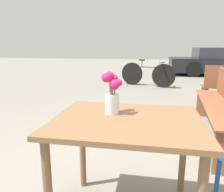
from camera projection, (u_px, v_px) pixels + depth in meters
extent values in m
cube|color=brown|center=(127.00, 121.00, 1.37)|extent=(0.93, 0.75, 0.03)
cylinder|color=brown|center=(83.00, 148.00, 1.82)|extent=(0.05, 0.05, 0.71)
cylinder|color=brown|center=(183.00, 156.00, 1.68)|extent=(0.05, 0.05, 0.71)
cylinder|color=silver|center=(112.00, 104.00, 1.46)|extent=(0.10, 0.10, 0.13)
cylinder|color=silver|center=(112.00, 108.00, 1.47)|extent=(0.08, 0.08, 0.07)
cylinder|color=#337038|center=(114.00, 99.00, 1.45)|extent=(0.01, 0.01, 0.19)
sphere|color=#D11E60|center=(119.00, 83.00, 1.41)|extent=(0.05, 0.05, 0.05)
cylinder|color=#337038|center=(113.00, 97.00, 1.47)|extent=(0.01, 0.01, 0.20)
sphere|color=#D11E60|center=(113.00, 79.00, 1.47)|extent=(0.06, 0.06, 0.06)
cylinder|color=#337038|center=(111.00, 96.00, 1.46)|extent=(0.01, 0.01, 0.22)
sphere|color=#D11E60|center=(109.00, 76.00, 1.45)|extent=(0.06, 0.06, 0.06)
cylinder|color=#337038|center=(110.00, 97.00, 1.44)|extent=(0.01, 0.01, 0.22)
sphere|color=#D11E60|center=(106.00, 78.00, 1.39)|extent=(0.06, 0.06, 0.06)
cylinder|color=#337038|center=(112.00, 100.00, 1.45)|extent=(0.01, 0.01, 0.17)
sphere|color=#D11E60|center=(114.00, 85.00, 1.40)|extent=(0.07, 0.07, 0.07)
cylinder|color=#1E519E|center=(217.00, 183.00, 1.58)|extent=(0.03, 0.03, 0.41)
cube|color=brown|center=(218.00, 105.00, 2.81)|extent=(0.57, 2.00, 0.02)
cube|color=brown|center=(207.00, 104.00, 3.73)|extent=(0.33, 0.09, 0.43)
cube|color=brown|center=(204.00, 98.00, 4.19)|extent=(0.07, 0.33, 0.43)
cylinder|color=black|center=(132.00, 74.00, 6.83)|extent=(0.67, 0.26, 0.69)
cylinder|color=black|center=(163.00, 76.00, 6.35)|extent=(0.67, 0.26, 0.69)
cube|color=#2D6633|center=(147.00, 67.00, 6.54)|extent=(0.86, 0.33, 0.03)
cylinder|color=#2D6633|center=(142.00, 64.00, 6.61)|extent=(0.02, 0.02, 0.21)
cube|color=black|center=(142.00, 60.00, 6.58)|extent=(0.17, 0.11, 0.04)
cube|color=#2D6633|center=(162.00, 63.00, 6.29)|extent=(0.18, 0.43, 0.02)
cylinder|color=black|center=(187.00, 66.00, 10.29)|extent=(0.60, 0.18, 0.60)
cylinder|color=black|center=(194.00, 69.00, 8.59)|extent=(0.60, 0.18, 0.60)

